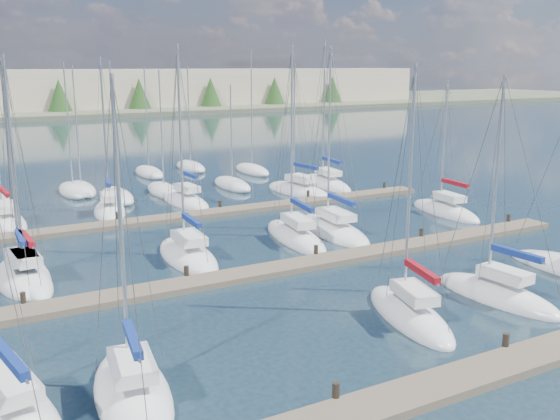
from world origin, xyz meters
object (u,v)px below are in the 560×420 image
sailboat_d (410,314)px  sailboat_i (27,277)px  sailboat_b (4,410)px  sailboat_n (5,221)px  sailboat_h (23,276)px  sailboat_l (333,230)px  sailboat_r (326,183)px  sailboat_c (133,392)px  sailboat_o (110,211)px  sailboat_j (188,255)px  sailboat_k (295,237)px  sailboat_p (186,201)px  sailboat_q (299,191)px  sailboat_m (445,211)px  sailboat_e (497,295)px

sailboat_d → sailboat_i: bearing=150.4°
sailboat_d → sailboat_b: 16.78m
sailboat_n → sailboat_h: 13.27m
sailboat_l → sailboat_i: size_ratio=1.05×
sailboat_r → sailboat_c: sailboat_r is taller
sailboat_l → sailboat_b: sailboat_l is taller
sailboat_h → sailboat_o: bearing=60.0°
sailboat_j → sailboat_o: bearing=98.2°
sailboat_i → sailboat_h: sailboat_i is taller
sailboat_n → sailboat_k: bearing=-43.5°
sailboat_i → sailboat_c: bearing=-87.8°
sailboat_p → sailboat_i: 19.56m
sailboat_q → sailboat_l: size_ratio=0.92×
sailboat_k → sailboat_b: 23.13m
sailboat_b → sailboat_m: sailboat_b is taller
sailboat_n → sailboat_o: bearing=-5.8°
sailboat_e → sailboat_o: size_ratio=0.92×
sailboat_o → sailboat_r: bearing=16.0°
sailboat_q → sailboat_c: (-22.75, -27.40, 0.01)m
sailboat_l → sailboat_b: bearing=-142.8°
sailboat_j → sailboat_l: size_ratio=1.00×
sailboat_h → sailboat_q: bearing=28.5°
sailboat_l → sailboat_k: (-3.06, -0.24, 0.01)m
sailboat_o → sailboat_b: sailboat_o is taller
sailboat_c → sailboat_d: bearing=10.8°
sailboat_o → sailboat_n: 7.38m
sailboat_q → sailboat_r: bearing=16.5°
sailboat_b → sailboat_n: bearing=73.9°
sailboat_d → sailboat_k: (2.04, 13.69, 0.00)m
sailboat_d → sailboat_q: bearing=83.6°
sailboat_k → sailboat_i: bearing=-171.7°
sailboat_r → sailboat_m: 14.09m
sailboat_j → sailboat_o: size_ratio=1.04×
sailboat_j → sailboat_c: 15.70m
sailboat_r → sailboat_n: sailboat_n is taller
sailboat_m → sailboat_l: bearing=-171.6°
sailboat_e → sailboat_k: bearing=98.1°
sailboat_d → sailboat_h: bearing=150.2°
sailboat_e → sailboat_h: bearing=139.3°
sailboat_e → sailboat_h: sailboat_h is taller
sailboat_l → sailboat_e: bearing=-83.8°
sailboat_e → sailboat_p: size_ratio=0.91×
sailboat_d → sailboat_m: size_ratio=1.12×
sailboat_j → sailboat_m: bearing=6.7°
sailboat_b → sailboat_k: bearing=25.1°
sailboat_l → sailboat_p: bearing=117.4°
sailboat_e → sailboat_c: size_ratio=0.99×
sailboat_p → sailboat_j: bearing=-113.6°
sailboat_j → sailboat_n: size_ratio=0.86×
sailboat_c → sailboat_h: sailboat_h is taller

